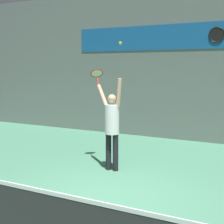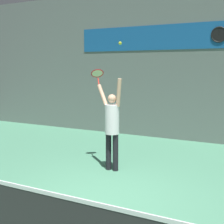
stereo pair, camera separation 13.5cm
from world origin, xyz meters
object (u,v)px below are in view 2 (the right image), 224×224
(tennis_racket, at_px, (97,74))
(tennis_ball, at_px, (120,43))
(tennis_player, at_px, (112,124))
(scoreboard_clock, at_px, (219,35))

(tennis_racket, distance_m, tennis_ball, 1.23)
(tennis_player, bearing_deg, tennis_racket, 144.55)
(scoreboard_clock, distance_m, tennis_ball, 4.10)
(scoreboard_clock, xyz_separation_m, tennis_ball, (-1.46, -3.81, -0.46))
(tennis_racket, relative_size, tennis_ball, 5.73)
(scoreboard_clock, distance_m, tennis_player, 4.67)
(tennis_player, height_order, tennis_ball, tennis_ball)
(scoreboard_clock, height_order, tennis_racket, scoreboard_clock)
(tennis_player, height_order, tennis_racket, tennis_racket)
(scoreboard_clock, bearing_deg, tennis_player, -114.54)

